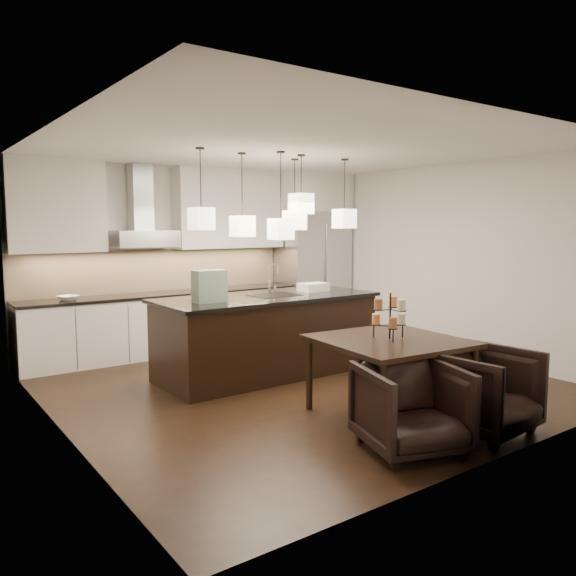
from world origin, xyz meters
TOP-DOWN VIEW (x-y plane):
  - floor at (0.00, 0.00)m, footprint 5.50×5.50m
  - ceiling at (0.00, 0.00)m, footprint 5.50×5.50m
  - wall_back at (0.00, 2.76)m, footprint 5.50×0.02m
  - wall_front at (0.00, -2.76)m, footprint 5.50×0.02m
  - wall_left at (-2.76, 0.00)m, footprint 0.02×5.50m
  - wall_right at (2.76, 0.00)m, footprint 0.02×5.50m
  - refrigerator at (2.10, 2.38)m, footprint 1.20×0.72m
  - fridge_panel at (2.10, 2.38)m, footprint 1.26×0.72m
  - lower_cabinets at (-0.62, 2.43)m, footprint 4.21×0.62m
  - countertop at (-0.62, 2.43)m, footprint 4.21×0.66m
  - backsplash at (-0.62, 2.73)m, footprint 4.21×0.02m
  - upper_cab_left at (-2.10, 2.57)m, footprint 1.25×0.35m
  - upper_cab_right at (0.55, 2.57)m, footprint 1.85×0.35m
  - hood_canopy at (-0.93, 2.48)m, footprint 0.90×0.52m
  - hood_chimney at (-0.93, 2.59)m, footprint 0.30×0.28m
  - fruit_bowl at (-2.04, 2.38)m, footprint 0.34×0.34m
  - island_body at (-0.06, 0.58)m, footprint 2.78×1.13m
  - island_top at (-0.06, 0.58)m, footprint 2.87×1.22m
  - faucet at (0.05, 0.69)m, footprint 0.11×0.27m
  - tote_bag at (-0.94, 0.47)m, footprint 0.38×0.20m
  - food_container at (0.73, 0.62)m, footprint 0.38×0.27m
  - dining_table at (0.05, -1.47)m, footprint 1.43×1.43m
  - candelabra at (0.05, -1.47)m, footprint 0.41×0.41m
  - candle_a at (0.19, -1.49)m, footprint 0.09×0.09m
  - candle_b at (-0.02, -1.34)m, footprint 0.09×0.09m
  - candle_c at (-0.04, -1.59)m, footprint 0.09×0.09m
  - candle_d at (0.17, -1.39)m, footprint 0.09×0.09m
  - candle_e at (-0.09, -1.44)m, footprint 0.09×0.09m
  - candle_f at (0.06, -1.61)m, footprint 0.09×0.09m
  - armchair_left at (-0.45, -2.22)m, footprint 1.02×1.03m
  - armchair_right at (0.42, -2.30)m, footprint 0.91×0.93m
  - pendant_a at (-0.98, 0.56)m, footprint 0.24×0.24m
  - pendant_b at (-0.36, 0.67)m, footprint 0.24×0.24m
  - pendant_c at (0.34, 0.39)m, footprint 0.24×0.24m
  - pendant_d at (0.54, 0.80)m, footprint 0.24×0.24m
  - pendant_e at (1.10, 0.43)m, footprint 0.24×0.24m
  - pendant_f at (-0.05, 0.28)m, footprint 0.24×0.24m

SIDE VIEW (x-z plane):
  - floor at x=0.00m, z-range -0.02..0.00m
  - armchair_left at x=-0.45m, z-range 0.00..0.75m
  - dining_table at x=0.05m, z-range 0.00..0.79m
  - armchair_right at x=0.42m, z-range 0.00..0.79m
  - lower_cabinets at x=-0.62m, z-range 0.00..0.88m
  - island_body at x=-0.06m, z-range 0.00..0.98m
  - countertop at x=-0.62m, z-range 0.88..0.92m
  - fruit_bowl at x=-2.04m, z-range 0.92..0.98m
  - candle_a at x=0.19m, z-range 0.92..1.03m
  - candle_b at x=-0.02m, z-range 0.92..1.03m
  - candle_c at x=-0.04m, z-range 0.92..1.03m
  - island_top at x=-0.06m, z-range 0.98..1.02m
  - candelabra at x=0.05m, z-range 0.79..1.25m
  - refrigerator at x=2.10m, z-range 0.00..2.15m
  - food_container at x=0.73m, z-range 1.02..1.13m
  - candle_d at x=0.17m, z-range 1.09..1.20m
  - candle_e at x=-0.09m, z-range 1.09..1.20m
  - candle_f at x=0.06m, z-range 1.09..1.20m
  - tote_bag at x=-0.94m, z-range 1.02..1.40m
  - faucet at x=0.05m, z-range 1.02..1.44m
  - backsplash at x=-0.62m, z-range 0.92..1.55m
  - wall_back at x=0.00m, z-range 0.00..2.80m
  - wall_front at x=0.00m, z-range 0.00..2.80m
  - wall_left at x=-2.76m, z-range 0.00..2.80m
  - wall_right at x=2.76m, z-range 0.00..2.80m
  - hood_canopy at x=-0.93m, z-range 1.60..1.84m
  - pendant_f at x=-0.05m, z-range 1.74..2.00m
  - pendant_b at x=-0.36m, z-range 1.77..2.03m
  - pendant_d at x=0.54m, z-range 1.85..2.11m
  - pendant_a at x=-0.98m, z-range 1.86..2.12m
  - pendant_e at x=1.10m, z-range 1.87..2.13m
  - upper_cab_left at x=-2.10m, z-range 1.55..2.80m
  - upper_cab_right at x=0.55m, z-range 1.55..2.80m
  - pendant_c at x=0.34m, z-range 2.06..2.32m
  - hood_chimney at x=-0.93m, z-range 1.84..2.80m
  - fridge_panel at x=2.10m, z-range 2.15..2.80m
  - ceiling at x=0.00m, z-range 2.80..2.82m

